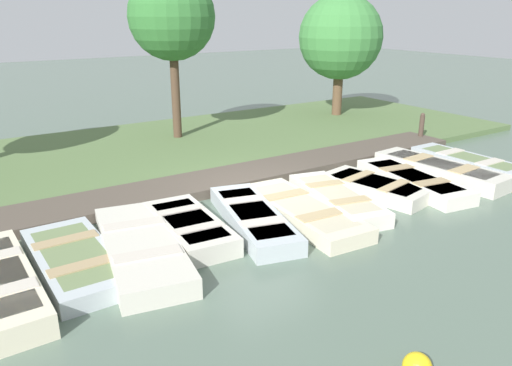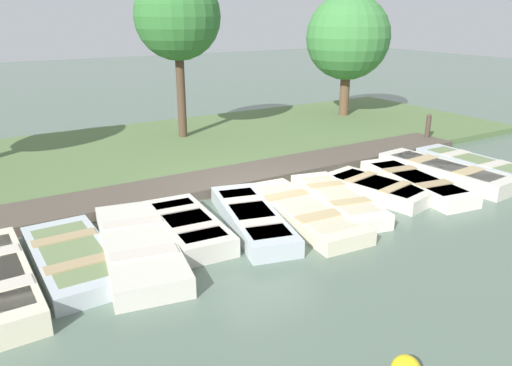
{
  "view_description": "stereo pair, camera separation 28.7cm",
  "coord_description": "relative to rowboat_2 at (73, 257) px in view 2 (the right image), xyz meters",
  "views": [
    {
      "loc": [
        9.27,
        -6.12,
        4.26
      ],
      "look_at": [
        0.51,
        -0.45,
        0.65
      ],
      "focal_mm": 35.0,
      "sensor_mm": 36.0,
      "label": 1
    },
    {
      "loc": [
        9.43,
        -5.88,
        4.26
      ],
      "look_at": [
        0.51,
        -0.45,
        0.65
      ],
      "focal_mm": 35.0,
      "sensor_mm": 36.0,
      "label": 2
    }
  ],
  "objects": [
    {
      "name": "park_tree_left",
      "position": [
        -7.16,
        5.21,
        3.9
      ],
      "size": [
        2.76,
        2.76,
        5.47
      ],
      "color": "#4C3828",
      "rests_on": "ground_plane"
    },
    {
      "name": "park_tree_center",
      "position": [
        -7.16,
        12.36,
        3.1
      ],
      "size": [
        3.31,
        3.31,
        4.94
      ],
      "color": "brown",
      "rests_on": "ground_plane"
    },
    {
      "name": "rowboat_2",
      "position": [
        0.0,
        0.0,
        0.0
      ],
      "size": [
        3.05,
        1.29,
        0.33
      ],
      "rotation": [
        0.0,
        0.0,
        0.02
      ],
      "color": "#B2BCC1",
      "rests_on": "ground_plane"
    },
    {
      "name": "rowboat_5",
      "position": [
        0.15,
        3.58,
        0.02
      ],
      "size": [
        3.49,
        1.76,
        0.37
      ],
      "rotation": [
        0.0,
        0.0,
        -0.24
      ],
      "color": "#B2BCC1",
      "rests_on": "ground_plane"
    },
    {
      "name": "rowboat_6",
      "position": [
        0.38,
        4.69,
        0.0
      ],
      "size": [
        3.61,
        1.37,
        0.34
      ],
      "rotation": [
        0.0,
        0.0,
        -0.07
      ],
      "color": "beige",
      "rests_on": "ground_plane"
    },
    {
      "name": "rowboat_3",
      "position": [
        0.22,
        1.12,
        0.03
      ],
      "size": [
        3.76,
        1.87,
        0.39
      ],
      "rotation": [
        0.0,
        0.0,
        -0.18
      ],
      "color": "beige",
      "rests_on": "ground_plane"
    },
    {
      "name": "rowboat_8",
      "position": [
        0.15,
        7.13,
        0.01
      ],
      "size": [
        2.83,
        1.71,
        0.35
      ],
      "rotation": [
        0.0,
        0.0,
        0.21
      ],
      "color": "beige",
      "rests_on": "ground_plane"
    },
    {
      "name": "rowboat_4",
      "position": [
        -0.11,
        2.24,
        0.03
      ],
      "size": [
        2.73,
        1.25,
        0.4
      ],
      "rotation": [
        0.0,
        0.0,
        -0.07
      ],
      "color": "beige",
      "rests_on": "ground_plane"
    },
    {
      "name": "ground_plane",
      "position": [
        -1.05,
        4.55,
        -0.16
      ],
      "size": [
        80.0,
        80.0,
        0.0
      ],
      "primitive_type": "plane",
      "color": "#566B5B"
    },
    {
      "name": "shore_bank",
      "position": [
        -6.05,
        4.55,
        -0.07
      ],
      "size": [
        8.0,
        24.0,
        0.19
      ],
      "color": "#567042",
      "rests_on": "ground_plane"
    },
    {
      "name": "rowboat_7",
      "position": [
        0.26,
        5.79,
        0.02
      ],
      "size": [
        3.24,
        1.62,
        0.36
      ],
      "rotation": [
        0.0,
        0.0,
        -0.21
      ],
      "color": "silver",
      "rests_on": "ground_plane"
    },
    {
      "name": "mooring_post_far",
      "position": [
        -2.6,
        12.09,
        0.36
      ],
      "size": [
        0.16,
        0.16,
        1.03
      ],
      "color": "#47382D",
      "rests_on": "ground_plane"
    },
    {
      "name": "dock_walkway",
      "position": [
        -2.49,
        4.55,
        -0.04
      ],
      "size": [
        1.5,
        15.56,
        0.24
      ],
      "color": "#51473D",
      "rests_on": "ground_plane"
    },
    {
      "name": "rowboat_11",
      "position": [
        0.25,
        10.68,
        0.05
      ],
      "size": [
        3.26,
        1.0,
        0.44
      ],
      "rotation": [
        0.0,
        0.0,
        0.01
      ],
      "color": "#B2BCC1",
      "rests_on": "ground_plane"
    },
    {
      "name": "rowboat_10",
      "position": [
        0.18,
        9.52,
        0.05
      ],
      "size": [
        3.67,
        1.32,
        0.42
      ],
      "rotation": [
        0.0,
        0.0,
        0.08
      ],
      "color": "beige",
      "rests_on": "ground_plane"
    },
    {
      "name": "rowboat_9",
      "position": [
        0.32,
        8.29,
        0.01
      ],
      "size": [
        3.48,
        1.49,
        0.35
      ],
      "rotation": [
        0.0,
        0.0,
        -0.15
      ],
      "color": "silver",
      "rests_on": "ground_plane"
    }
  ]
}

